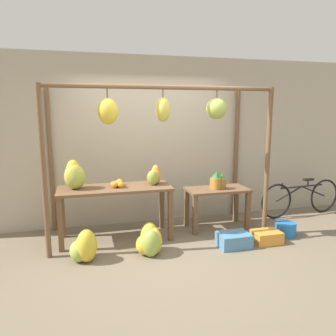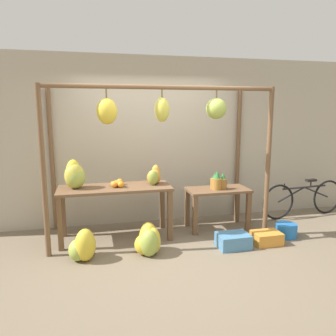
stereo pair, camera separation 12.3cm
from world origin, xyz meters
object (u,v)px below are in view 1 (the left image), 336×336
Objects in this scene: banana_pile_ground_left at (86,247)px; fruit_crate_white at (234,240)px; pineapple_cluster at (217,181)px; fruit_crate_purple at (266,237)px; banana_pile_ground_right at (150,241)px; banana_pile_on_table at (75,176)px; papaya_pile at (154,176)px; parked_bicycle at (301,197)px; orange_pile at (118,184)px; blue_bucket at (285,229)px.

fruit_crate_white is at bearing -2.66° from banana_pile_ground_left.
pineapple_cluster is 1.13m from fruit_crate_purple.
banana_pile_ground_right is at bearing -1.79° from banana_pile_ground_left.
banana_pile_on_table is 1.17m from papaya_pile.
parked_bicycle is 1.65m from fruit_crate_purple.
fruit_crate_white is (2.15, -0.77, -0.89)m from banana_pile_on_table.
banana_pile_ground_right is 1.04m from papaya_pile.
banana_pile_ground_left is (-2.10, -0.67, -0.61)m from pineapple_cluster.
parked_bicycle is at bearing 28.34° from fruit_crate_white.
orange_pile is (0.61, -0.04, -0.14)m from banana_pile_on_table.
banana_pile_ground_right is 2.17m from blue_bucket.
blue_bucket is at bearing 2.99° from banana_pile_ground_right.
pineapple_cluster reaches higher than banana_pile_ground_right.
banana_pile_ground_right is (0.95, -0.70, -0.80)m from banana_pile_on_table.
orange_pile is at bearing -3.39° from banana_pile_on_table.
banana_pile_on_table is at bearing 160.31° from fruit_crate_white.
parked_bicycle is (1.77, 0.22, -0.45)m from pineapple_cluster.
orange_pile reaches higher than fruit_crate_white.
fruit_crate_purple is (2.57, -0.09, -0.09)m from banana_pile_ground_left.
fruit_crate_white is 1.49m from papaya_pile.
banana_pile_ground_left is 1.16× the size of fruit_crate_purple.
banana_pile_on_table is 1.35× the size of pineapple_cluster.
orange_pile is 0.16× the size of parked_bicycle.
orange_pile is at bearing 154.60° from fruit_crate_white.
pineapple_cluster is 0.72× the size of banana_pile_ground_right.
papaya_pile reaches higher than banana_pile_ground_right.
banana_pile_ground_right is (0.84, -0.03, 0.00)m from banana_pile_ground_left.
orange_pile is 1.87m from fruit_crate_white.
fruit_crate_white is (1.54, -0.73, -0.75)m from orange_pile.
papaya_pile is at bearing 32.68° from banana_pile_ground_left.
banana_pile_on_table reaches higher than banana_pile_ground_left.
papaya_pile is (-1.04, 0.01, 0.13)m from pineapple_cluster.
papaya_pile is at bearing -175.73° from parked_bicycle.
banana_pile_ground_left is at bearing 178.21° from banana_pile_ground_right.
blue_bucket is at bearing -16.98° from papaya_pile.
banana_pile_on_table is 0.97× the size of banana_pile_ground_right.
orange_pile is 0.65× the size of banana_pile_ground_right.
fruit_crate_purple is (1.73, -0.07, -0.09)m from banana_pile_ground_right.
pineapple_cluster is 1.28m from blue_bucket.
blue_bucket is 1.20m from parked_bicycle.
banana_pile_ground_right is 1.45× the size of papaya_pile.
orange_pile is 1.60m from pineapple_cluster.
pineapple_cluster is 0.79× the size of fruit_crate_purple.
parked_bicycle reaches higher than fruit_crate_purple.
parked_bicycle is at bearing 3.09° from banana_pile_on_table.
parked_bicycle is (3.37, 0.25, -0.51)m from orange_pile.
banana_pile_on_table reaches higher than banana_pile_ground_right.
orange_pile is 0.60× the size of banana_pile_ground_left.
banana_pile_on_table reaches higher than blue_bucket.
blue_bucket is (2.51, -0.55, -0.74)m from orange_pile.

